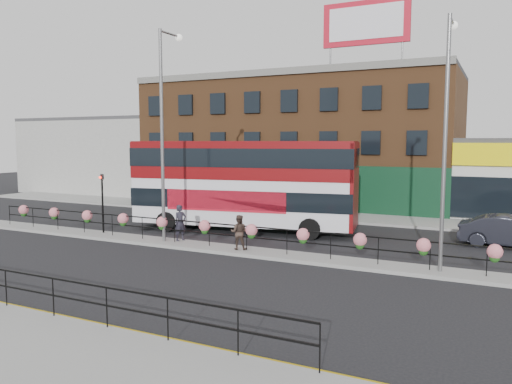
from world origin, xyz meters
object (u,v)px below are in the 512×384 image
at_px(pedestrian_a, 180,223).
at_px(lamp_column_east, 446,121).
at_px(lamp_column_west, 165,117).
at_px(double_decker_bus, 244,176).
at_px(car, 511,232).
at_px(pedestrian_b, 239,232).

distance_m(pedestrian_a, lamp_column_east, 13.27).
bearing_deg(lamp_column_west, double_decker_bus, 67.24).
xyz_separation_m(double_decker_bus, pedestrian_a, (-1.28, -4.41, -2.09)).
xyz_separation_m(car, lamp_column_west, (-15.51, -6.43, 5.52)).
bearing_deg(pedestrian_a, pedestrian_b, -76.51).
bearing_deg(lamp_column_west, pedestrian_a, 18.53).
distance_m(pedestrian_b, lamp_column_east, 10.05).
xyz_separation_m(double_decker_bus, lamp_column_east, (11.08, -4.64, 2.73)).
bearing_deg(pedestrian_a, car, -45.51).
xyz_separation_m(car, pedestrian_a, (-14.85, -6.21, 0.28)).
distance_m(double_decker_bus, lamp_column_east, 12.32).
bearing_deg(lamp_column_east, pedestrian_a, 178.92).
relative_size(car, pedestrian_a, 2.63).
distance_m(car, pedestrian_b, 13.11).
xyz_separation_m(pedestrian_a, lamp_column_east, (12.36, -0.23, 4.82)).
xyz_separation_m(double_decker_bus, pedestrian_b, (2.32, -4.93, -2.19)).
bearing_deg(car, double_decker_bus, 99.78).
distance_m(car, lamp_column_east, 8.58).
relative_size(pedestrian_b, lamp_column_east, 0.17).
distance_m(double_decker_bus, car, 13.89).
height_order(double_decker_bus, pedestrian_a, double_decker_bus).
bearing_deg(car, lamp_column_east, 161.08).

